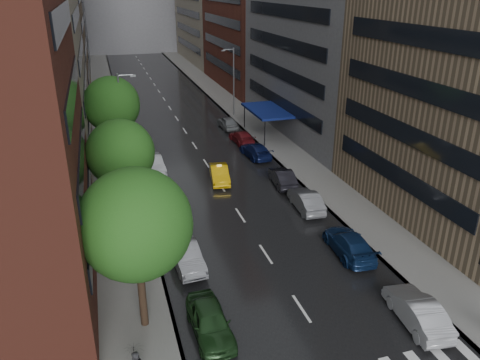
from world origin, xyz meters
The scene contains 13 objects.
ground centered at (0.00, 0.00, 0.00)m, with size 220.00×220.00×0.00m, color gray.
road centered at (0.00, 50.00, 0.01)m, with size 14.00×140.00×0.01m, color black.
sidewalk_left centered at (-9.00, 50.00, 0.07)m, with size 4.00×140.00×0.15m, color gray.
sidewalk_right centered at (9.00, 50.00, 0.07)m, with size 4.00×140.00×0.15m, color gray.
tree_near centered at (-8.60, 5.08, 6.14)m, with size 5.63×5.63×8.97m.
tree_mid centered at (-8.60, 17.87, 5.46)m, with size 5.01×5.01×7.98m.
tree_far centered at (-8.60, 31.12, 5.98)m, with size 5.48×5.48×8.74m.
taxi centered at (0.14, 23.14, 0.74)m, with size 1.57×4.50×1.48m, color #DFA80B.
parked_cars_left centered at (-5.40, 15.04, 0.77)m, with size 2.05×28.65×1.60m.
parked_cars_right centered at (5.40, 20.58, 0.76)m, with size 2.53×43.07×1.59m.
street_lamp_left centered at (-7.72, 30.00, 4.89)m, with size 1.74×0.22×9.00m.
street_lamp_right centered at (7.72, 45.00, 4.89)m, with size 1.74×0.22×9.00m.
awning centered at (8.98, 35.00, 3.13)m, with size 4.00×8.00×3.12m.
Camera 1 is at (-9.49, -15.55, 16.92)m, focal length 35.00 mm.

